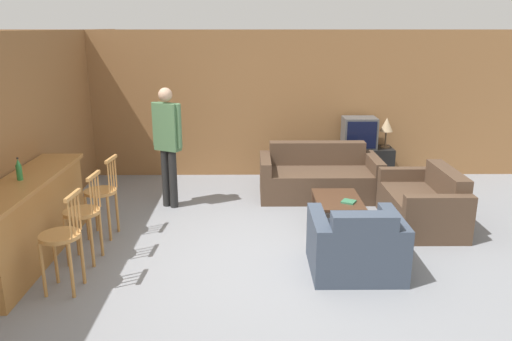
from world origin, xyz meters
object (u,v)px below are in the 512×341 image
person_by_window (167,140)px  book_on_table (349,202)px  bar_chair_far (102,196)px  bar_chair_mid (83,217)px  armchair_near (356,247)px  loveseat_right (424,204)px  table_lamp (387,126)px  couch_far (319,178)px  coffee_table (338,203)px  bar_chair_near (62,241)px  tv (359,133)px  bottle (19,170)px  tv_unit (357,164)px

person_by_window → book_on_table: bearing=-20.5°
bar_chair_far → book_on_table: 3.23m
bar_chair_mid → book_on_table: bar_chair_mid is taller
bar_chair_mid → armchair_near: bearing=-5.4°
bar_chair_mid → loveseat_right: (4.30, 1.07, -0.25)m
book_on_table → table_lamp: bearing=65.1°
bar_chair_far → couch_far: (3.01, 1.59, -0.25)m
coffee_table → book_on_table: size_ratio=3.92×
coffee_table → bar_chair_far: bearing=-174.1°
bar_chair_near → tv: size_ratio=1.85×
loveseat_right → book_on_table: loveseat_right is taller
tv → coffee_table: bearing=-108.4°
coffee_table → bottle: size_ratio=3.44×
tv_unit → person_by_window: person_by_window is taller
loveseat_right → coffee_table: (-1.19, -0.01, 0.04)m
bar_chair_mid → tv: 4.99m
couch_far → bottle: (-3.69, -2.31, 0.81)m
loveseat_right → armchair_near: bearing=-131.6°
bar_chair_near → person_by_window: size_ratio=0.59×
armchair_near → book_on_table: armchair_near is taller
armchair_near → book_on_table: 1.20m
tv → table_lamp: bearing=0.4°
couch_far → coffee_table: bearing=-86.0°
bar_chair_far → book_on_table: (3.22, 0.16, -0.15)m
bar_chair_far → bottle: (-0.67, -0.71, 0.56)m
bar_chair_far → table_lamp: bearing=29.9°
bar_chair_mid → bottle: (-0.67, 0.02, 0.56)m
armchair_near → couch_far: bearing=91.5°
bottle → loveseat_right: bearing=11.9°
coffee_table → table_lamp: bearing=61.0°
loveseat_right → tv_unit: size_ratio=1.18×
bar_chair_mid → bottle: bottle is taller
loveseat_right → coffee_table: bearing=-179.3°
couch_far → person_by_window: bearing=-168.3°
bar_chair_mid → book_on_table: bearing=15.6°
coffee_table → book_on_table: book_on_table is taller
bar_chair_far → table_lamp: table_lamp is taller
loveseat_right → coffee_table: size_ratio=1.60×
tv → bar_chair_far: bearing=-147.2°
bar_chair_near → person_by_window: person_by_window is taller
bar_chair_far → loveseat_right: bar_chair_far is taller
coffee_table → tv: 2.31m
book_on_table → table_lamp: size_ratio=0.42×
couch_far → loveseat_right: (1.28, -1.26, -0.00)m
person_by_window → bar_chair_far: bearing=-121.8°
bottle → book_on_table: bearing=12.7°
bar_chair_far → table_lamp: size_ratio=1.99×
bottle → table_lamp: bottle is taller
bar_chair_near → bar_chair_far: 1.41m
bar_chair_far → tv_unit: (3.82, 2.46, -0.26)m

